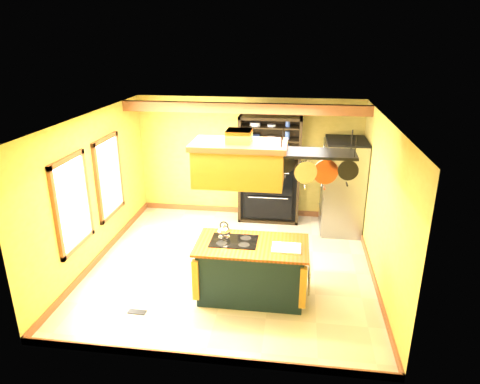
% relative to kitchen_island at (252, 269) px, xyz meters
% --- Properties ---
extents(floor, '(5.00, 5.00, 0.00)m').
position_rel_kitchen_island_xyz_m(floor, '(-0.46, 0.89, -0.47)').
color(floor, beige).
rests_on(floor, ground).
extents(ceiling, '(5.00, 5.00, 0.00)m').
position_rel_kitchen_island_xyz_m(ceiling, '(-0.46, 0.89, 2.23)').
color(ceiling, white).
rests_on(ceiling, wall_back).
extents(wall_back, '(5.00, 0.02, 2.70)m').
position_rel_kitchen_island_xyz_m(wall_back, '(-0.46, 3.39, 0.88)').
color(wall_back, gold).
rests_on(wall_back, floor).
extents(wall_front, '(5.00, 0.02, 2.70)m').
position_rel_kitchen_island_xyz_m(wall_front, '(-0.46, -1.61, 0.88)').
color(wall_front, gold).
rests_on(wall_front, floor).
extents(wall_left, '(0.02, 5.00, 2.70)m').
position_rel_kitchen_island_xyz_m(wall_left, '(-2.96, 0.89, 0.88)').
color(wall_left, gold).
rests_on(wall_left, floor).
extents(wall_right, '(0.02, 5.00, 2.70)m').
position_rel_kitchen_island_xyz_m(wall_right, '(2.04, 0.89, 0.88)').
color(wall_right, gold).
rests_on(wall_right, floor).
extents(ceiling_beam, '(5.00, 0.15, 0.20)m').
position_rel_kitchen_island_xyz_m(ceiling_beam, '(-0.46, 2.59, 2.12)').
color(ceiling_beam, brown).
rests_on(ceiling_beam, ceiling).
extents(window_near, '(0.06, 1.06, 1.56)m').
position_rel_kitchen_island_xyz_m(window_near, '(-2.92, 0.09, 0.93)').
color(window_near, brown).
rests_on(window_near, wall_left).
extents(window_far, '(0.06, 1.06, 1.56)m').
position_rel_kitchen_island_xyz_m(window_far, '(-2.92, 1.49, 0.93)').
color(window_far, brown).
rests_on(window_far, wall_left).
extents(kitchen_island, '(1.75, 0.97, 1.11)m').
position_rel_kitchen_island_xyz_m(kitchen_island, '(0.00, 0.00, 0.00)').
color(kitchen_island, '#13242C').
rests_on(kitchen_island, floor).
extents(range_hood, '(1.37, 0.77, 0.80)m').
position_rel_kitchen_island_xyz_m(range_hood, '(-0.20, -0.00, 1.77)').
color(range_hood, '#B9902E').
rests_on(range_hood, ceiling).
extents(pot_rack, '(1.15, 0.54, 0.79)m').
position_rel_kitchen_island_xyz_m(pot_rack, '(0.91, 0.00, 1.84)').
color(pot_rack, black).
rests_on(pot_rack, ceiling).
extents(refrigerator, '(0.84, 0.99, 1.94)m').
position_rel_kitchen_island_xyz_m(refrigerator, '(1.60, 2.73, 0.48)').
color(refrigerator, gray).
rests_on(refrigerator, floor).
extents(hutch, '(1.34, 0.61, 2.36)m').
position_rel_kitchen_island_xyz_m(hutch, '(0.05, 3.13, 0.44)').
color(hutch, black).
rests_on(hutch, floor).
extents(floor_register, '(0.28, 0.13, 0.01)m').
position_rel_kitchen_island_xyz_m(floor_register, '(-1.67, -0.70, -0.46)').
color(floor_register, black).
rests_on(floor_register, floor).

